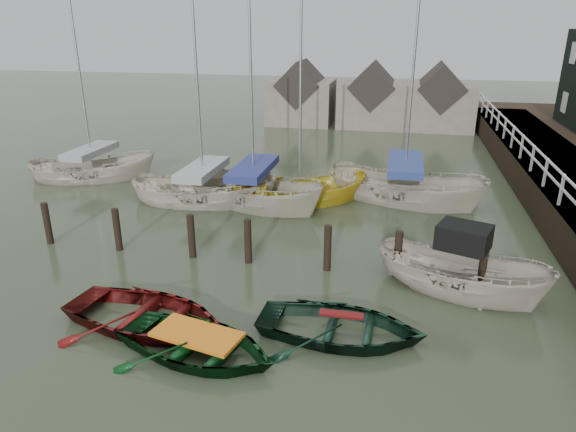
% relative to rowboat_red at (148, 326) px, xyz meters
% --- Properties ---
extents(ground, '(120.00, 120.00, 0.00)m').
position_rel_rowboat_red_xyz_m(ground, '(2.57, 0.88, 0.00)').
color(ground, '#2C3421').
rests_on(ground, ground).
extents(pier, '(3.04, 32.00, 2.70)m').
position_rel_rowboat_red_xyz_m(pier, '(12.05, 10.88, 0.71)').
color(pier, black).
rests_on(pier, ground).
extents(mooring_pilings, '(13.72, 0.22, 1.80)m').
position_rel_rowboat_red_xyz_m(mooring_pilings, '(1.46, 3.88, 0.50)').
color(mooring_pilings, black).
rests_on(mooring_pilings, ground).
extents(far_sheds, '(14.00, 4.08, 4.39)m').
position_rel_rowboat_red_xyz_m(far_sheds, '(3.41, 26.88, 1.86)').
color(far_sheds, '#665B51').
rests_on(far_sheds, ground).
extents(rowboat_red, '(4.52, 3.51, 0.86)m').
position_rel_rowboat_red_xyz_m(rowboat_red, '(0.00, 0.00, 0.00)').
color(rowboat_red, '#540E0C').
rests_on(rowboat_red, ground).
extents(rowboat_green, '(4.19, 3.39, 0.77)m').
position_rel_rowboat_red_xyz_m(rowboat_green, '(1.60, -0.80, 0.00)').
color(rowboat_green, black).
rests_on(rowboat_green, ground).
extents(rowboat_dkgreen, '(3.97, 2.90, 0.80)m').
position_rel_rowboat_red_xyz_m(rowboat_dkgreen, '(4.57, 0.53, 0.00)').
color(rowboat_dkgreen, black).
rests_on(rowboat_dkgreen, ground).
extents(motorboat, '(4.94, 3.25, 2.76)m').
position_rel_rowboat_red_xyz_m(motorboat, '(7.42, 3.30, 0.09)').
color(motorboat, beige).
rests_on(motorboat, ground).
extents(sailboat_a, '(6.13, 2.81, 10.27)m').
position_rel_rowboat_red_xyz_m(sailboat_a, '(-1.95, 8.85, 0.06)').
color(sailboat_a, beige).
rests_on(sailboat_a, ground).
extents(sailboat_b, '(6.80, 4.58, 12.59)m').
position_rel_rowboat_red_xyz_m(sailboat_b, '(0.07, 9.09, 0.07)').
color(sailboat_b, beige).
rests_on(sailboat_b, ground).
extents(sailboat_c, '(5.90, 3.91, 10.89)m').
position_rel_rowboat_red_xyz_m(sailboat_c, '(1.81, 9.73, 0.02)').
color(sailboat_c, gold).
rests_on(sailboat_c, ground).
extents(sailboat_d, '(7.10, 4.59, 11.09)m').
position_rel_rowboat_red_xyz_m(sailboat_d, '(5.90, 10.82, 0.06)').
color(sailboat_d, beige).
rests_on(sailboat_d, ground).
extents(sailboat_e, '(6.05, 4.06, 9.28)m').
position_rel_rowboat_red_xyz_m(sailboat_e, '(-8.18, 10.91, 0.06)').
color(sailboat_e, beige).
rests_on(sailboat_e, ground).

